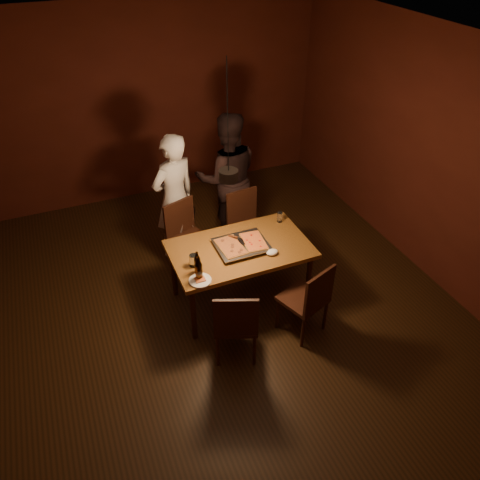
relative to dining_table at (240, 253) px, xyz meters
name	(u,v)px	position (x,y,z in m)	size (l,w,h in m)	color
room_shell	(229,208)	(-0.18, -0.17, 0.72)	(6.00, 6.00, 6.00)	#331D0D
dining_table	(240,253)	(0.00, 0.00, 0.00)	(1.50, 0.90, 0.75)	brown
chair_far_left	(185,230)	(-0.37, 0.84, -0.14)	(0.53, 0.53, 0.49)	#38190F
chair_far_right	(246,219)	(0.40, 0.78, -0.14)	(0.46, 0.46, 0.49)	#38190F
chair_near_left	(236,320)	(-0.37, -0.78, -0.14)	(0.55, 0.55, 0.49)	#38190F
chair_near_right	(310,295)	(0.45, -0.76, -0.14)	(0.54, 0.54, 0.49)	#38190F
pizza_tray	(242,246)	(0.02, -0.01, 0.10)	(0.55, 0.45, 0.05)	silver
pizza_meat	(231,246)	(-0.11, -0.02, 0.13)	(0.24, 0.38, 0.02)	maroon
pizza_cheese	(254,241)	(0.15, -0.02, 0.13)	(0.22, 0.35, 0.02)	gold
spatula	(242,241)	(0.03, 0.02, 0.14)	(0.09, 0.24, 0.04)	silver
beer_bottle_a	(199,268)	(-0.57, -0.31, 0.21)	(0.07, 0.07, 0.28)	black
beer_bottle_b	(197,262)	(-0.55, -0.21, 0.20)	(0.07, 0.07, 0.25)	black
water_glass_left	(193,261)	(-0.55, -0.10, 0.14)	(0.09, 0.09, 0.13)	silver
water_glass_right	(280,217)	(0.61, 0.28, 0.14)	(0.06, 0.06, 0.12)	silver
plate_slice	(200,280)	(-0.57, -0.35, 0.08)	(0.22, 0.22, 0.03)	white
napkin	(272,252)	(0.27, -0.24, 0.10)	(0.13, 0.10, 0.05)	white
diner_white	(175,198)	(-0.39, 1.13, 0.15)	(0.61, 0.40, 1.66)	silver
diner_dark	(228,178)	(0.36, 1.29, 0.19)	(0.85, 0.66, 1.74)	black
pendant_lamp	(228,174)	(-0.18, -0.17, 1.08)	(0.18, 0.18, 1.10)	black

